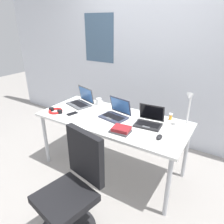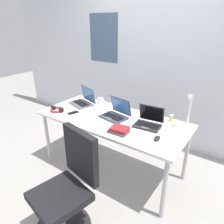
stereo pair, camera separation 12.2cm
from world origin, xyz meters
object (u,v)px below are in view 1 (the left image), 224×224
Objects in this scene: desk_lamp at (188,109)px; laptop_near_mouse at (115,114)px; laptop_near_lamp at (149,121)px; pill_bottle at (171,117)px; office_chair at (72,195)px; coffee_mug at (99,101)px; laptop_back_right at (81,101)px; book_stack at (121,130)px; cell_phone at (72,114)px; headphones at (56,111)px; computer_mouse at (159,137)px.

laptop_near_mouse is (-0.78, -0.23, -0.15)m from desk_lamp.
pill_bottle is at bearing 57.09° from laptop_near_lamp.
office_chair is at bearing -81.57° from laptop_near_mouse.
office_chair is at bearing -109.49° from pill_bottle.
laptop_near_lamp is 0.86m from coffee_mug.
laptop_back_right reaches higher than book_stack.
book_stack is at bearing -38.94° from coffee_mug.
laptop_near_mouse is 3.09× the size of coffee_mug.
laptop_back_right is at bearing 155.41° from book_stack.
laptop_near_mouse is 4.43× the size of pill_bottle.
cell_phone is 0.64× the size of book_stack.
laptop_near_mouse is 1.63× the size of headphones.
headphones is 0.98m from book_stack.
desk_lamp reaches higher than book_stack.
desk_lamp reaches higher than laptop_back_right.
office_chair reaches higher than book_stack.
coffee_mug reaches higher than headphones.
desk_lamp is 1.88× the size of book_stack.
coffee_mug is at bearing 150.06° from laptop_near_mouse.
pill_bottle is at bearing 164.81° from desk_lamp.
headphones reaches higher than computer_mouse.
cell_phone is 0.76m from book_stack.
laptop_near_mouse reaches higher than coffee_mug.
office_chair reaches higher than computer_mouse.
desk_lamp is at bearing 35.64° from cell_phone.
desk_lamp is 1.87× the size of headphones.
desk_lamp reaches higher than cell_phone.
pill_bottle is (1.32, 0.55, 0.03)m from headphones.
computer_mouse is at bearing -109.54° from desk_lamp.
laptop_back_right is 3.99× the size of computer_mouse.
laptop_near_mouse reaches higher than computer_mouse.
office_chair is at bearing -32.50° from cell_phone.
laptop_near_mouse is 3.64× the size of computer_mouse.
book_stack is at bearing 81.76° from office_chair.
office_chair is (0.14, -0.97, -0.39)m from laptop_near_mouse.
computer_mouse is 0.40m from book_stack.
headphones is 0.22× the size of office_chair.
computer_mouse is 0.85× the size of coffee_mug.
book_stack is (-0.18, -0.32, -0.02)m from laptop_near_lamp.
office_chair is at bearing -123.98° from computer_mouse.
cell_phone is at bearing -165.86° from laptop_near_lamp.
pill_bottle is 0.08× the size of office_chair.
coffee_mug is at bearing 179.61° from desk_lamp.
laptop_near_mouse is 0.38m from book_stack.
book_stack reaches higher than computer_mouse.
book_stack is at bearing -24.59° from laptop_back_right.
laptop_back_right is at bearing 73.19° from headphones.
laptop_near_lamp is at bearing 60.51° from book_stack.
laptop_near_lamp is at bearing 130.38° from computer_mouse.
laptop_near_mouse is at bearing -9.47° from laptop_back_right.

